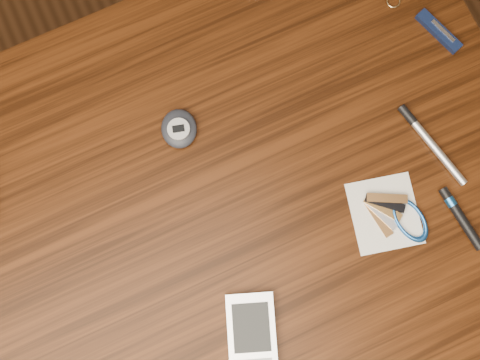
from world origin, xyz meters
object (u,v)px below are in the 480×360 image
(pda_phone, at_px, (252,338))
(silver_pen, at_px, (427,139))
(desk, at_px, (203,225))
(pedometer, at_px, (179,129))
(notepad_keys, at_px, (397,216))
(pocket_knife, at_px, (439,31))

(pda_phone, distance_m, silver_pen, 0.38)
(desk, height_order, pedometer, pedometer)
(desk, distance_m, silver_pen, 0.36)
(pda_phone, distance_m, pedometer, 0.31)
(desk, height_order, silver_pen, silver_pen)
(pda_phone, bearing_deg, notepad_keys, 14.71)
(pda_phone, xyz_separation_m, notepad_keys, (0.26, 0.07, -0.00))
(pda_phone, height_order, silver_pen, pda_phone)
(pedometer, xyz_separation_m, pocket_knife, (0.41, -0.02, -0.01))
(pda_phone, xyz_separation_m, pocket_knife, (0.44, 0.29, -0.00))
(notepad_keys, distance_m, pocket_knife, 0.29)
(desk, distance_m, pda_phone, 0.21)
(pocket_knife, xyz_separation_m, silver_pen, (-0.09, -0.14, 0.00))
(pedometer, relative_size, silver_pen, 0.50)
(pedometer, distance_m, notepad_keys, 0.33)
(notepad_keys, height_order, pocket_knife, same)
(pda_phone, bearing_deg, pocket_knife, 33.20)
(pedometer, height_order, notepad_keys, pedometer)
(silver_pen, bearing_deg, pedometer, 153.29)
(pda_phone, bearing_deg, silver_pen, 23.21)
(pocket_knife, bearing_deg, pedometer, 176.96)
(notepad_keys, bearing_deg, silver_pen, 42.02)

